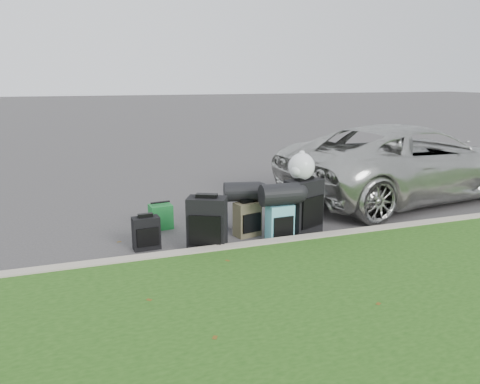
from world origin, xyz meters
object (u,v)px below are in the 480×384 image
object	(u,v)px
suitcase_large_black_left	(207,224)
tote_green	(161,217)
suitcase_large_black_right	(303,207)
tote_navy	(218,220)
suv	(409,162)
suitcase_teal	(280,223)
suitcase_olive	(247,219)
suitcase_small_black	(146,233)

from	to	relation	value
suitcase_large_black_left	tote_green	distance (m)	1.26
suitcase_large_black_left	suitcase_large_black_right	world-z (taller)	suitcase_large_black_right
suitcase_large_black_left	tote_navy	size ratio (longest dim) A/B	2.47
suv	suitcase_teal	world-z (taller)	suv
suitcase_olive	suv	bearing A→B (deg)	3.72
suv	suitcase_teal	distance (m)	3.70
tote_green	tote_navy	size ratio (longest dim) A/B	1.26
suv	tote_green	size ratio (longest dim) A/B	13.59
suitcase_small_black	suitcase_large_black_left	world-z (taller)	suitcase_large_black_left
suitcase_teal	suitcase_large_black_right	bearing A→B (deg)	17.66
suitcase_large_black_right	tote_green	bearing A→B (deg)	132.03
suitcase_large_black_left	suitcase_teal	distance (m)	1.10
suv	tote_navy	xyz separation A→B (m)	(-4.07, -0.68, -0.56)
suitcase_large_black_left	suitcase_large_black_right	size ratio (longest dim) A/B	0.90
suitcase_large_black_right	tote_green	size ratio (longest dim) A/B	2.18
suitcase_small_black	suitcase_teal	distance (m)	1.89
suv	suitcase_large_black_left	distance (m)	4.72
suv	suitcase_large_black_right	world-z (taller)	suv
suv	suitcase_large_black_right	distance (m)	3.19
suitcase_olive	suitcase_large_black_left	bearing A→B (deg)	-164.19
suitcase_large_black_left	tote_navy	xyz separation A→B (m)	(0.40, 0.81, -0.22)
suitcase_small_black	suv	bearing A→B (deg)	8.78
tote_green	suitcase_olive	bearing A→B (deg)	-39.83
suv	suitcase_small_black	xyz separation A→B (m)	(-5.24, -1.16, -0.49)
suitcase_olive	suitcase_teal	bearing A→B (deg)	-56.03
suitcase_small_black	suitcase_teal	xyz separation A→B (m)	(1.87, -0.29, 0.04)
suv	suitcase_olive	world-z (taller)	suv
suitcase_large_black_left	suitcase_teal	size ratio (longest dim) A/B	1.40
suitcase_small_black	suitcase_teal	bearing A→B (deg)	-12.53
tote_navy	suitcase_large_black_left	bearing A→B (deg)	-104.06
suv	suitcase_olive	xyz separation A→B (m)	(-3.74, -1.10, -0.46)
suitcase_olive	suitcase_large_black_right	xyz separation A→B (m)	(0.83, -0.18, 0.16)
suitcase_olive	suitcase_large_black_right	size ratio (longest dim) A/B	0.62
suv	tote_green	world-z (taller)	suv
suitcase_teal	suitcase_large_black_right	distance (m)	0.51
suitcase_small_black	suitcase_olive	world-z (taller)	suitcase_olive
suitcase_small_black	suitcase_large_black_right	xyz separation A→B (m)	(2.33, -0.12, 0.19)
suitcase_small_black	suitcase_large_black_right	world-z (taller)	suitcase_large_black_right
suitcase_large_black_left	suitcase_teal	xyz separation A→B (m)	(1.09, 0.04, -0.11)
suitcase_teal	tote_navy	bearing A→B (deg)	129.16
suitcase_large_black_right	tote_navy	xyz separation A→B (m)	(-1.16, 0.59, -0.26)
suv	suitcase_large_black_left	xyz separation A→B (m)	(-4.46, -1.49, -0.34)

